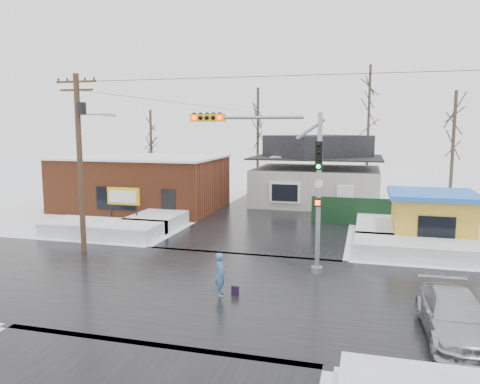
% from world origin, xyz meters
% --- Properties ---
extents(ground, '(120.00, 120.00, 0.00)m').
position_xyz_m(ground, '(0.00, 0.00, 0.00)').
color(ground, white).
rests_on(ground, ground).
extents(road_ns, '(10.00, 120.00, 0.02)m').
position_xyz_m(road_ns, '(0.00, 0.00, 0.01)').
color(road_ns, black).
rests_on(road_ns, ground).
extents(road_ew, '(120.00, 10.00, 0.02)m').
position_xyz_m(road_ew, '(0.00, 0.00, 0.01)').
color(road_ew, black).
rests_on(road_ew, ground).
extents(snowbank_nw, '(7.00, 3.00, 0.80)m').
position_xyz_m(snowbank_nw, '(-9.00, 7.00, 0.40)').
color(snowbank_nw, white).
rests_on(snowbank_nw, ground).
extents(snowbank_ne, '(7.00, 3.00, 0.80)m').
position_xyz_m(snowbank_ne, '(9.00, 7.00, 0.40)').
color(snowbank_ne, white).
rests_on(snowbank_ne, ground).
extents(snowbank_nside_w, '(3.00, 8.00, 0.80)m').
position_xyz_m(snowbank_nside_w, '(-7.00, 12.00, 0.40)').
color(snowbank_nside_w, white).
rests_on(snowbank_nside_w, ground).
extents(snowbank_nside_e, '(3.00, 8.00, 0.80)m').
position_xyz_m(snowbank_nside_e, '(7.00, 12.00, 0.40)').
color(snowbank_nside_e, white).
rests_on(snowbank_nside_e, ground).
extents(traffic_signal, '(6.05, 0.68, 7.00)m').
position_xyz_m(traffic_signal, '(2.43, 2.97, 4.54)').
color(traffic_signal, gray).
rests_on(traffic_signal, ground).
extents(utility_pole, '(3.15, 0.44, 9.00)m').
position_xyz_m(utility_pole, '(-7.93, 3.50, 5.11)').
color(utility_pole, '#382619').
rests_on(utility_pole, ground).
extents(brick_building, '(12.20, 8.20, 4.12)m').
position_xyz_m(brick_building, '(-11.00, 15.99, 2.08)').
color(brick_building, brown).
rests_on(brick_building, ground).
extents(marquee_sign, '(2.20, 0.21, 2.55)m').
position_xyz_m(marquee_sign, '(-9.00, 9.49, 1.92)').
color(marquee_sign, black).
rests_on(marquee_sign, ground).
extents(house, '(10.40, 8.40, 5.76)m').
position_xyz_m(house, '(2.00, 22.00, 2.62)').
color(house, '#B3AFA2').
rests_on(house, ground).
extents(kiosk, '(4.60, 4.60, 2.88)m').
position_xyz_m(kiosk, '(9.50, 9.99, 1.46)').
color(kiosk, gold).
rests_on(kiosk, ground).
extents(fence, '(8.00, 0.12, 1.80)m').
position_xyz_m(fence, '(6.50, 14.00, 0.90)').
color(fence, black).
rests_on(fence, ground).
extents(tree_far_left, '(3.00, 3.00, 10.00)m').
position_xyz_m(tree_far_left, '(-4.00, 26.00, 7.95)').
color(tree_far_left, '#332821').
rests_on(tree_far_left, ground).
extents(tree_far_mid, '(3.00, 3.00, 12.00)m').
position_xyz_m(tree_far_mid, '(6.00, 28.00, 9.54)').
color(tree_far_mid, '#332821').
rests_on(tree_far_mid, ground).
extents(tree_far_right, '(3.00, 3.00, 9.00)m').
position_xyz_m(tree_far_right, '(12.00, 20.00, 7.16)').
color(tree_far_right, '#332821').
rests_on(tree_far_right, ground).
extents(tree_far_west, '(3.00, 3.00, 8.00)m').
position_xyz_m(tree_far_west, '(-14.00, 24.00, 6.36)').
color(tree_far_west, '#332821').
rests_on(tree_far_west, ground).
extents(pedestrian, '(0.56, 0.70, 1.66)m').
position_xyz_m(pedestrian, '(0.74, -0.72, 0.83)').
color(pedestrian, '#3D6EAA').
rests_on(pedestrian, ground).
extents(car, '(2.05, 4.66, 1.33)m').
position_xyz_m(car, '(8.71, -2.26, 0.67)').
color(car, '#AAABB1').
rests_on(car, ground).
extents(shopping_bag, '(0.29, 0.16, 0.35)m').
position_xyz_m(shopping_bag, '(1.27, -0.56, 0.17)').
color(shopping_bag, black).
rests_on(shopping_bag, ground).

